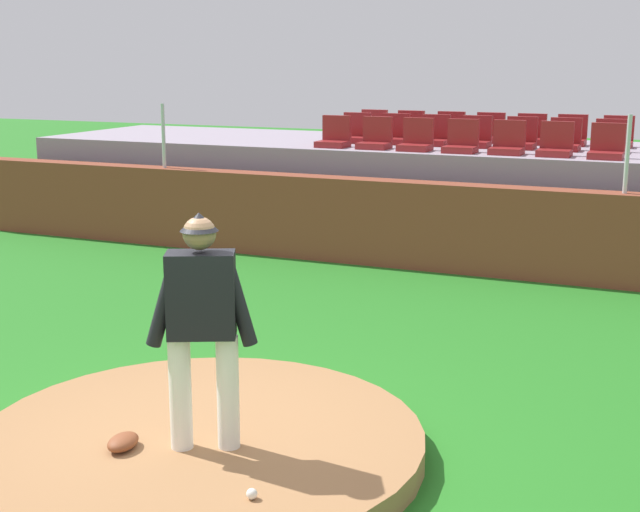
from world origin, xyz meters
TOP-DOWN VIEW (x-y plane):
  - ground_plane at (0.00, 0.00)m, footprint 60.00×60.00m
  - pitchers_mound at (0.00, 0.00)m, footprint 3.45×3.45m
  - pitcher at (0.18, -0.22)m, footprint 0.77×0.44m
  - baseball at (0.86, -0.79)m, footprint 0.07×0.07m
  - fielding_glove at (-0.36, -0.49)m, footprint 0.23×0.32m
  - brick_barrier at (0.00, 6.70)m, footprint 16.92×0.40m
  - fence_post_left at (-4.61, 6.70)m, footprint 0.06×0.06m
  - fence_post_right at (2.50, 6.70)m, footprint 0.06×0.06m
  - bleacher_platform at (0.00, 9.02)m, footprint 15.52×3.37m
  - stadium_chair_0 at (-2.11, 7.87)m, footprint 0.48×0.44m
  - stadium_chair_1 at (-1.40, 7.88)m, footprint 0.48×0.44m
  - stadium_chair_2 at (-0.72, 7.85)m, footprint 0.48×0.44m
  - stadium_chair_3 at (-0.00, 7.85)m, footprint 0.48×0.44m
  - stadium_chair_4 at (0.70, 7.88)m, footprint 0.48×0.44m
  - stadium_chair_5 at (1.40, 7.89)m, footprint 0.48×0.44m
  - stadium_chair_6 at (2.13, 7.83)m, footprint 0.48×0.44m
  - stadium_chair_7 at (-2.08, 8.74)m, footprint 0.48×0.44m
  - stadium_chair_8 at (-1.39, 8.77)m, footprint 0.48×0.44m
  - stadium_chair_9 at (-0.70, 8.77)m, footprint 0.48×0.44m
  - stadium_chair_10 at (0.00, 8.77)m, footprint 0.48×0.44m
  - stadium_chair_11 at (0.72, 8.78)m, footprint 0.48×0.44m
  - stadium_chair_12 at (1.41, 8.78)m, footprint 0.48×0.44m
  - stadium_chair_13 at (2.09, 8.75)m, footprint 0.48×0.44m
  - stadium_chair_14 at (-2.10, 9.68)m, footprint 0.48×0.44m
  - stadium_chair_15 at (-1.40, 9.66)m, footprint 0.48×0.44m
  - stadium_chair_16 at (-0.68, 9.68)m, footprint 0.48×0.44m
  - stadium_chair_17 at (0.03, 9.66)m, footprint 0.48×0.44m
  - stadium_chair_18 at (0.73, 9.63)m, footprint 0.48×0.44m
  - stadium_chair_19 at (1.39, 9.68)m, footprint 0.48×0.44m
  - stadium_chair_20 at (2.12, 9.66)m, footprint 0.48×0.44m

SIDE VIEW (x-z plane):
  - ground_plane at x=0.00m, z-range 0.00..0.00m
  - pitchers_mound at x=0.00m, z-range 0.00..0.20m
  - baseball at x=0.86m, z-range 0.20..0.27m
  - fielding_glove at x=-0.36m, z-range 0.20..0.31m
  - brick_barrier at x=0.00m, z-range 0.00..1.26m
  - bleacher_platform at x=0.00m, z-range 0.00..1.59m
  - pitcher at x=0.18m, z-range 0.34..2.09m
  - stadium_chair_0 at x=-2.11m, z-range 1.50..2.00m
  - stadium_chair_1 at x=-1.40m, z-range 1.50..2.00m
  - stadium_chair_2 at x=-0.72m, z-range 1.50..2.00m
  - stadium_chair_3 at x=0.00m, z-range 1.50..2.00m
  - stadium_chair_4 at x=0.70m, z-range 1.50..2.00m
  - stadium_chair_5 at x=1.40m, z-range 1.50..2.00m
  - stadium_chair_6 at x=2.13m, z-range 1.50..2.00m
  - stadium_chair_7 at x=-2.08m, z-range 1.50..2.00m
  - stadium_chair_8 at x=-1.39m, z-range 1.50..2.00m
  - stadium_chair_9 at x=-0.70m, z-range 1.50..2.00m
  - stadium_chair_10 at x=0.00m, z-range 1.50..2.00m
  - stadium_chair_11 at x=0.72m, z-range 1.50..2.00m
  - stadium_chair_12 at x=1.41m, z-range 1.50..2.00m
  - stadium_chair_13 at x=2.09m, z-range 1.50..2.00m
  - stadium_chair_14 at x=-2.10m, z-range 1.50..2.00m
  - stadium_chair_15 at x=-1.40m, z-range 1.50..2.00m
  - stadium_chair_16 at x=-0.68m, z-range 1.50..2.00m
  - stadium_chair_17 at x=0.03m, z-range 1.50..2.00m
  - stadium_chair_18 at x=0.73m, z-range 1.50..2.00m
  - stadium_chair_19 at x=1.39m, z-range 1.50..2.00m
  - stadium_chair_20 at x=2.12m, z-range 1.50..2.00m
  - fence_post_left at x=-4.61m, z-range 1.26..2.30m
  - fence_post_right at x=2.50m, z-range 1.26..2.30m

